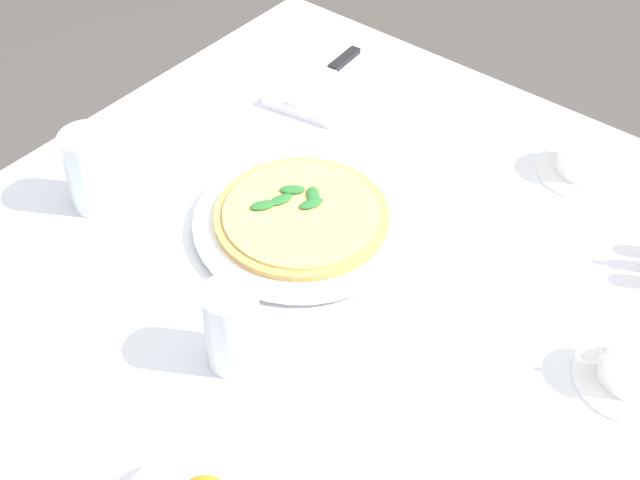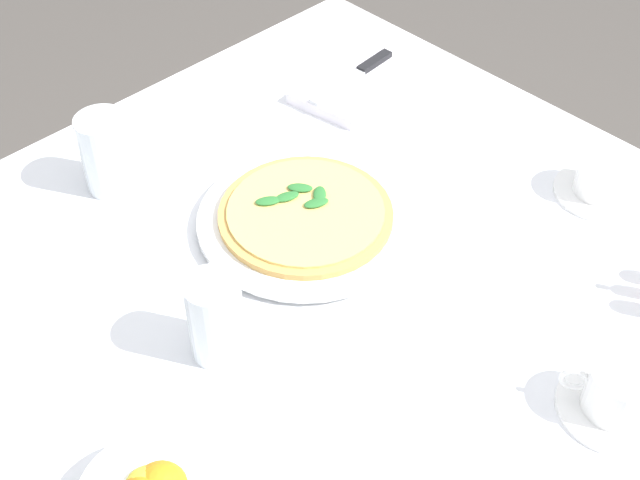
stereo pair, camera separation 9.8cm
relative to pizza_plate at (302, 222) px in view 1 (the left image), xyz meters
name	(u,v)px [view 1 (the left image)]	position (x,y,z in m)	size (l,w,h in m)	color
dining_table	(338,340)	(0.04, 0.10, -0.15)	(1.06, 1.06, 0.75)	white
pizza_plate	(302,222)	(0.00, 0.00, 0.00)	(0.30, 0.30, 0.02)	white
pizza	(301,214)	(0.00, 0.00, 0.01)	(0.24, 0.24, 0.02)	tan
coffee_cup_near_left	(584,157)	(-0.36, 0.25, 0.02)	(0.13, 0.13, 0.06)	white
coffee_cup_near_right	(632,363)	(-0.04, 0.47, 0.02)	(0.13, 0.13, 0.07)	white
water_glass_right_edge	(233,330)	(0.23, 0.08, 0.04)	(0.07, 0.07, 0.12)	white
water_glass_center_back	(93,174)	(0.14, -0.26, 0.04)	(0.07, 0.07, 0.12)	white
napkin_folded	(329,79)	(-0.30, -0.19, 0.00)	(0.24, 0.17, 0.02)	white
dinner_knife	(328,73)	(-0.30, -0.19, 0.01)	(0.20, 0.03, 0.01)	silver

